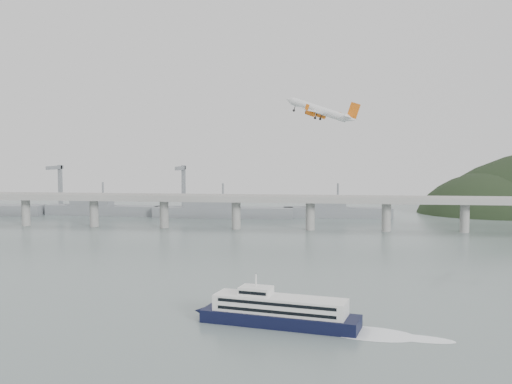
# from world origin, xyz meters

# --- Properties ---
(ground) EXTENTS (900.00, 900.00, 0.00)m
(ground) POSITION_xyz_m (0.00, 0.00, 0.00)
(ground) COLOR slate
(ground) RESTS_ON ground
(bridge) EXTENTS (800.00, 22.00, 23.90)m
(bridge) POSITION_xyz_m (-1.15, 200.00, 17.65)
(bridge) COLOR gray
(bridge) RESTS_ON ground
(distant_fleet) EXTENTS (453.00, 60.90, 40.00)m
(distant_fleet) POSITION_xyz_m (-155.36, 265.08, 6.22)
(distant_fleet) COLOR slate
(distant_fleet) RESTS_ON ground
(ferry) EXTENTS (80.46, 27.20, 15.34)m
(ferry) POSITION_xyz_m (15.63, -16.81, 4.16)
(ferry) COLOR black
(ferry) RESTS_ON ground
(airliner) EXTENTS (36.38, 34.49, 15.08)m
(airliner) POSITION_xyz_m (26.85, 85.11, 72.31)
(airliner) COLOR silver
(airliner) RESTS_ON ground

